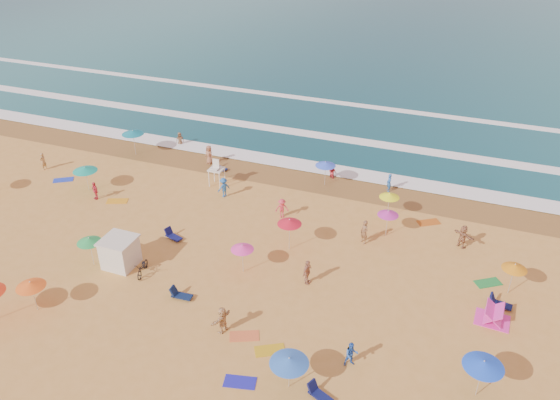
% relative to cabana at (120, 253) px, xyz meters
% --- Properties ---
extents(ground, '(220.00, 220.00, 0.00)m').
position_rel_cabana_xyz_m(ground, '(5.74, 3.70, -1.00)').
color(ground, gold).
rests_on(ground, ground).
extents(ocean, '(220.00, 140.00, 0.18)m').
position_rel_cabana_xyz_m(ocean, '(5.74, 87.70, -1.00)').
color(ocean, '#0C4756').
rests_on(ocean, ground).
extents(wet_sand, '(220.00, 220.00, 0.00)m').
position_rel_cabana_xyz_m(wet_sand, '(5.74, 16.20, -0.99)').
color(wet_sand, olive).
rests_on(wet_sand, ground).
extents(surf_foam, '(200.00, 18.70, 0.05)m').
position_rel_cabana_xyz_m(surf_foam, '(5.74, 25.02, -0.90)').
color(surf_foam, white).
rests_on(surf_foam, ground).
extents(cabana, '(2.00, 2.00, 2.00)m').
position_rel_cabana_xyz_m(cabana, '(0.00, 0.00, 0.00)').
color(cabana, silver).
rests_on(cabana, ground).
extents(cabana_roof, '(2.20, 2.20, 0.12)m').
position_rel_cabana_xyz_m(cabana_roof, '(0.00, 0.00, 1.06)').
color(cabana_roof, silver).
rests_on(cabana_roof, cabana).
extents(bicycle, '(1.12, 2.01, 1.00)m').
position_rel_cabana_xyz_m(bicycle, '(1.90, -0.30, -0.50)').
color(bicycle, black).
rests_on(bicycle, ground).
extents(lifeguard_stand, '(1.20, 1.20, 2.10)m').
position_rel_cabana_xyz_m(lifeguard_stand, '(1.03, 12.56, 0.05)').
color(lifeguard_stand, white).
rests_on(lifeguard_stand, ground).
extents(beach_umbrellas, '(60.63, 24.93, 0.79)m').
position_rel_cabana_xyz_m(beach_umbrellas, '(5.98, 3.15, 1.11)').
color(beach_umbrellas, '#192ED4').
rests_on(beach_umbrellas, ground).
extents(loungers, '(39.45, 27.81, 0.34)m').
position_rel_cabana_xyz_m(loungers, '(8.95, 0.78, -0.83)').
color(loungers, '#0E1946').
rests_on(loungers, ground).
extents(towels, '(43.63, 22.42, 0.03)m').
position_rel_cabana_xyz_m(towels, '(7.85, 1.45, -0.98)').
color(towels, '#CC5C19').
rests_on(towels, ground).
extents(beachgoers, '(52.80, 24.68, 2.11)m').
position_rel_cabana_xyz_m(beachgoers, '(7.08, 7.82, -0.19)').
color(beachgoers, tan).
rests_on(beachgoers, ground).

